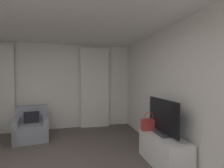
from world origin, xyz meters
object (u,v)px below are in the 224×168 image
tv_console (163,150)px  tv_flatscreen (163,118)px  armchair (32,128)px  handbag_primary (149,124)px

tv_console → tv_flatscreen: (0.00, 0.04, 0.58)m
armchair → handbag_primary: (2.48, -1.64, 0.39)m
tv_console → tv_flatscreen: size_ratio=1.17×
tv_flatscreen → tv_console: bearing=-90.0°
armchair → tv_flatscreen: size_ratio=0.95×
tv_console → handbag_primary: 0.54m
armchair → tv_flatscreen: tv_flatscreen is taller
tv_console → handbag_primary: bearing=107.3°
tv_flatscreen → handbag_primary: 0.39m
tv_console → handbag_primary: (-0.11, 0.36, 0.39)m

